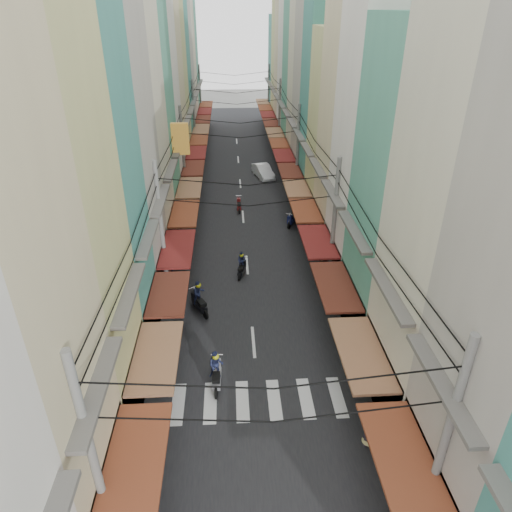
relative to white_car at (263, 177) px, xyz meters
name	(u,v)px	position (x,y,z in m)	size (l,w,h in m)	color
ground	(251,319)	(-2.37, -23.80, 0.00)	(160.00, 160.00, 0.00)	slate
road	(241,191)	(-2.37, -3.80, 0.01)	(10.00, 80.00, 0.02)	black
sidewalk_left	(171,192)	(-8.87, -3.80, 0.03)	(3.00, 80.00, 0.06)	gray
sidewalk_right	(309,189)	(4.13, -3.80, 0.03)	(3.00, 80.00, 0.06)	gray
crosswalk	(258,400)	(-2.37, -29.80, 0.03)	(7.55, 2.40, 0.01)	silver
building_row_left	(136,88)	(-10.29, -7.24, 9.78)	(7.80, 67.67, 23.70)	silver
building_row_right	(342,91)	(5.54, -7.35, 9.41)	(7.80, 68.98, 22.59)	teal
utility_poles	(241,133)	(-2.37, -8.79, 6.59)	(10.20, 66.13, 8.20)	slate
white_car	(263,177)	(0.00, 0.00, 0.00)	(4.51, 1.77, 1.59)	white
bicycle	(403,349)	(5.13, -26.80, 0.00)	(0.61, 1.63, 1.12)	black
moving_scooters	(233,283)	(-3.34, -20.90, 0.56)	(7.15, 22.15, 1.99)	black
parked_scooters	(341,355)	(1.76, -27.56, 0.46)	(13.24, 13.79, 0.99)	black
pedestrians	(183,285)	(-6.24, -21.73, 1.02)	(12.21, 17.14, 2.23)	#2A212C
market_umbrella	(426,351)	(4.83, -29.56, 2.28)	(2.45, 2.45, 2.58)	#B2B2B7
traffic_sign	(351,292)	(2.72, -24.93, 2.29)	(0.10, 0.68, 3.12)	slate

